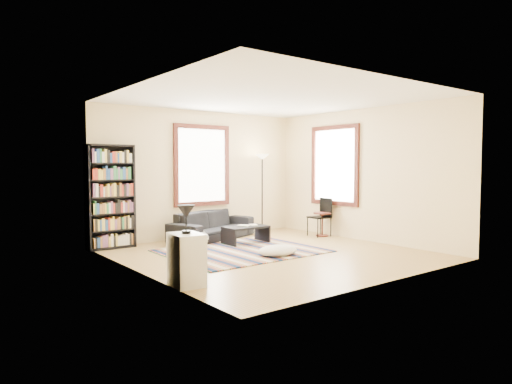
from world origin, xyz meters
TOP-DOWN VIEW (x-y plane):
  - floor at (0.00, 0.00)m, footprint 5.00×5.00m
  - ceiling at (0.00, 0.00)m, footprint 5.00×5.00m
  - wall_back at (0.00, 2.55)m, footprint 5.00×0.10m
  - wall_front at (0.00, -2.55)m, footprint 5.00×0.10m
  - wall_left at (-2.55, 0.00)m, footprint 0.10×5.00m
  - wall_right at (2.55, 0.00)m, footprint 0.10×5.00m
  - window_back at (0.00, 2.47)m, footprint 1.20×0.06m
  - window_right at (2.47, 0.80)m, footprint 0.06×1.20m
  - rug at (-0.30, 0.53)m, footprint 2.76×2.21m
  - sofa at (-0.00, 2.05)m, footprint 1.47×2.23m
  - bookshelf at (-2.13, 2.32)m, footprint 0.90×0.30m
  - coffee_table at (0.25, 1.16)m, footprint 0.93×0.55m
  - book_a at (0.15, 1.16)m, footprint 0.28×0.26m
  - book_b at (0.40, 1.21)m, footprint 0.21×0.23m
  - floor_cushion at (-0.04, -0.18)m, footprint 0.86×0.72m
  - floor_lamp at (1.45, 2.15)m, footprint 0.31×0.31m
  - side_table at (2.20, 0.91)m, footprint 0.44×0.44m
  - folding_chair at (2.15, 0.95)m, footprint 0.45×0.44m
  - white_cabinet at (-2.30, -0.97)m, footprint 0.44×0.54m
  - table_lamp at (-2.30, -0.97)m, footprint 0.28×0.28m
  - dog at (-1.47, 0.22)m, footprint 0.46×0.58m

SIDE VIEW (x-z plane):
  - floor at x=0.00m, z-range -0.10..0.00m
  - rug at x=-0.30m, z-range 0.00..0.02m
  - floor_cushion at x=-0.04m, z-range 0.00..0.19m
  - coffee_table at x=0.25m, z-range 0.00..0.36m
  - dog at x=-1.47m, z-range 0.00..0.51m
  - side_table at x=2.20m, z-range 0.00..0.54m
  - sofa at x=0.00m, z-range 0.00..0.61m
  - white_cabinet at x=-2.30m, z-range 0.00..0.70m
  - book_b at x=0.40m, z-range 0.36..0.37m
  - book_a at x=0.15m, z-range 0.36..0.38m
  - folding_chair at x=2.15m, z-range 0.00..0.86m
  - table_lamp at x=-2.30m, z-range 0.70..1.08m
  - floor_lamp at x=1.45m, z-range 0.00..1.86m
  - bookshelf at x=-2.13m, z-range 0.00..2.00m
  - wall_back at x=0.00m, z-range 0.00..2.80m
  - wall_front at x=0.00m, z-range 0.00..2.80m
  - wall_left at x=-2.55m, z-range 0.00..2.80m
  - wall_right at x=2.55m, z-range 0.00..2.80m
  - window_back at x=0.00m, z-range 0.80..2.40m
  - window_right at x=2.47m, z-range 0.80..2.40m
  - ceiling at x=0.00m, z-range 2.80..2.90m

